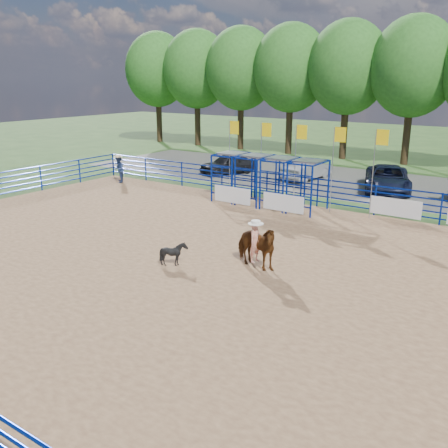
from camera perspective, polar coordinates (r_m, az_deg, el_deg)
The scene contains 12 objects.
ground at distance 18.04m, azimuth -2.70°, elevation -4.53°, with size 120.00×120.00×0.00m, color #375A24.
arena_dirt at distance 18.04m, azimuth -2.70°, elevation -4.50°, with size 30.00×20.00×0.02m, color #97704B.
gravel_strip at distance 32.71m, azimuth 15.64°, elevation 4.45°, with size 40.00×10.00×0.01m, color slate.
horse_and_rider at distance 17.32m, azimuth 3.61°, elevation -2.25°, with size 2.03×1.18×2.43m.
calf at distance 17.74m, azimuth -5.76°, elevation -3.38°, with size 0.71×0.80×0.88m, color black.
spectator_cowboy at distance 32.39m, azimuth -11.94°, elevation 6.18°, with size 1.02×1.02×1.72m.
car_a at distance 34.77m, azimuth 0.50°, elevation 6.90°, with size 1.63×4.06×1.38m, color black.
car_b at distance 33.23m, azimuth 9.47°, elevation 6.21°, with size 1.43×4.11×1.36m, color gray.
car_c at distance 30.83m, azimuth 18.18°, elevation 4.94°, with size 2.45×5.31×1.48m, color #151A35.
perimeter_fence at distance 17.79m, azimuth -2.74°, elevation -2.27°, with size 30.10×20.10×1.50m.
chute_assembly at distance 25.85m, azimuth 5.79°, elevation 4.76°, with size 19.32×2.41×4.20m.
treeline at distance 40.71m, azimuth 20.90°, elevation 16.93°, with size 56.40×6.40×11.24m.
Camera 1 is at (10.24, -13.39, 6.44)m, focal length 40.00 mm.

